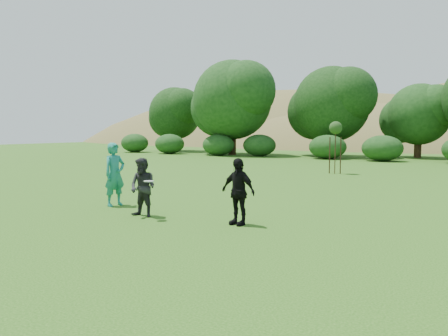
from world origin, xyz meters
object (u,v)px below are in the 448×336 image
object	(u,v)px
player_teal	(115,174)
sapling	(336,129)
player_black	(238,191)
player_grey	(143,188)

from	to	relation	value
player_teal	sapling	distance (m)	13.95
player_teal	player_black	bearing A→B (deg)	-85.30
player_grey	player_black	size ratio (longest dim) A/B	0.96
player_grey	sapling	xyz separation A→B (m)	(1.21, 14.44, 1.61)
player_teal	player_grey	xyz separation A→B (m)	(1.93, -0.91, -0.18)
player_grey	player_black	world-z (taller)	player_black
player_teal	player_black	xyz separation A→B (m)	(4.66, -0.49, -0.15)
player_black	sapling	distance (m)	14.18
player_grey	sapling	distance (m)	14.57
player_black	player_grey	bearing A→B (deg)	-161.61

